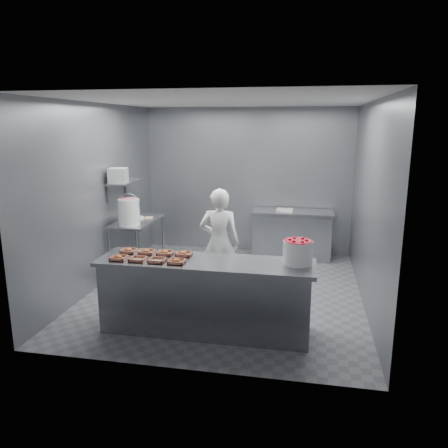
{
  "coord_description": "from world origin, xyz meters",
  "views": [
    {
      "loc": [
        1.16,
        -6.17,
        2.49
      ],
      "look_at": [
        0.0,
        -0.2,
        1.09
      ],
      "focal_mm": 35.0,
      "sensor_mm": 36.0,
      "label": 1
    }
  ],
  "objects_px": {
    "tray_3": "(177,261)",
    "glaze_bucket": "(129,212)",
    "tray_5": "(147,252)",
    "tray_0": "(119,258)",
    "strawberry_tub": "(298,251)",
    "tray_2": "(157,260)",
    "appliance": "(118,175)",
    "tray_6": "(165,253)",
    "service_counter": "(206,296)",
    "back_counter": "(292,234)",
    "prep_table": "(138,238)",
    "tray_1": "(138,259)",
    "tray_4": "(129,251)",
    "tray_7": "(184,254)",
    "worker": "(220,243)"
  },
  "relations": [
    {
      "from": "back_counter",
      "to": "tray_2",
      "type": "distance_m",
      "value": 3.73
    },
    {
      "from": "service_counter",
      "to": "back_counter",
      "type": "distance_m",
      "value": 3.37
    },
    {
      "from": "prep_table",
      "to": "worker",
      "type": "relative_size",
      "value": 0.75
    },
    {
      "from": "glaze_bucket",
      "to": "appliance",
      "type": "xyz_separation_m",
      "value": [
        -0.2,
        0.1,
        0.56
      ]
    },
    {
      "from": "tray_2",
      "to": "tray_6",
      "type": "distance_m",
      "value": 0.3
    },
    {
      "from": "tray_1",
      "to": "glaze_bucket",
      "type": "height_order",
      "value": "glaze_bucket"
    },
    {
      "from": "service_counter",
      "to": "tray_4",
      "type": "distance_m",
      "value": 1.14
    },
    {
      "from": "tray_3",
      "to": "appliance",
      "type": "relative_size",
      "value": 0.6
    },
    {
      "from": "tray_0",
      "to": "glaze_bucket",
      "type": "height_order",
      "value": "glaze_bucket"
    },
    {
      "from": "back_counter",
      "to": "appliance",
      "type": "distance_m",
      "value": 3.37
    },
    {
      "from": "tray_4",
      "to": "tray_5",
      "type": "bearing_deg",
      "value": 0.0
    },
    {
      "from": "tray_5",
      "to": "tray_1",
      "type": "bearing_deg",
      "value": -89.43
    },
    {
      "from": "glaze_bucket",
      "to": "service_counter",
      "type": "bearing_deg",
      "value": -44.25
    },
    {
      "from": "tray_4",
      "to": "prep_table",
      "type": "bearing_deg",
      "value": 109.05
    },
    {
      "from": "prep_table",
      "to": "tray_4",
      "type": "relative_size",
      "value": 6.4
    },
    {
      "from": "tray_2",
      "to": "strawberry_tub",
      "type": "height_order",
      "value": "strawberry_tub"
    },
    {
      "from": "back_counter",
      "to": "tray_6",
      "type": "bearing_deg",
      "value": -115.07
    },
    {
      "from": "strawberry_tub",
      "to": "glaze_bucket",
      "type": "xyz_separation_m",
      "value": [
        -2.7,
        1.49,
        0.07
      ]
    },
    {
      "from": "tray_5",
      "to": "glaze_bucket",
      "type": "height_order",
      "value": "glaze_bucket"
    },
    {
      "from": "tray_0",
      "to": "tray_3",
      "type": "height_order",
      "value": "same"
    },
    {
      "from": "tray_1",
      "to": "tray_6",
      "type": "distance_m",
      "value": 0.39
    },
    {
      "from": "tray_7",
      "to": "glaze_bucket",
      "type": "distance_m",
      "value": 1.95
    },
    {
      "from": "tray_7",
      "to": "appliance",
      "type": "bearing_deg",
      "value": 134.68
    },
    {
      "from": "worker",
      "to": "back_counter",
      "type": "bearing_deg",
      "value": -115.8
    },
    {
      "from": "tray_5",
      "to": "tray_3",
      "type": "bearing_deg",
      "value": -32.34
    },
    {
      "from": "prep_table",
      "to": "tray_5",
      "type": "xyz_separation_m",
      "value": [
        0.86,
        -1.8,
        0.33
      ]
    },
    {
      "from": "service_counter",
      "to": "strawberry_tub",
      "type": "distance_m",
      "value": 1.24
    },
    {
      "from": "appliance",
      "to": "tray_6",
      "type": "bearing_deg",
      "value": -63.18
    },
    {
      "from": "tray_0",
      "to": "strawberry_tub",
      "type": "xyz_separation_m",
      "value": [
        2.11,
        0.24,
        0.13
      ]
    },
    {
      "from": "prep_table",
      "to": "back_counter",
      "type": "relative_size",
      "value": 0.8
    },
    {
      "from": "tray_0",
      "to": "tray_6",
      "type": "distance_m",
      "value": 0.57
    },
    {
      "from": "prep_table",
      "to": "appliance",
      "type": "distance_m",
      "value": 1.14
    },
    {
      "from": "tray_3",
      "to": "glaze_bucket",
      "type": "distance_m",
      "value": 2.19
    },
    {
      "from": "back_counter",
      "to": "tray_3",
      "type": "relative_size",
      "value": 8.01
    },
    {
      "from": "back_counter",
      "to": "worker",
      "type": "relative_size",
      "value": 0.94
    },
    {
      "from": "tray_5",
      "to": "strawberry_tub",
      "type": "distance_m",
      "value": 1.87
    },
    {
      "from": "tray_6",
      "to": "strawberry_tub",
      "type": "distance_m",
      "value": 1.64
    },
    {
      "from": "tray_2",
      "to": "appliance",
      "type": "bearing_deg",
      "value": 124.82
    },
    {
      "from": "tray_6",
      "to": "worker",
      "type": "bearing_deg",
      "value": 64.54
    },
    {
      "from": "back_counter",
      "to": "tray_3",
      "type": "height_order",
      "value": "tray_3"
    },
    {
      "from": "tray_2",
      "to": "strawberry_tub",
      "type": "bearing_deg",
      "value": 8.4
    },
    {
      "from": "tray_6",
      "to": "glaze_bucket",
      "type": "bearing_deg",
      "value": 126.94
    },
    {
      "from": "tray_7",
      "to": "glaze_bucket",
      "type": "bearing_deg",
      "value": 132.6
    },
    {
      "from": "tray_2",
      "to": "strawberry_tub",
      "type": "relative_size",
      "value": 0.55
    },
    {
      "from": "tray_4",
      "to": "glaze_bucket",
      "type": "distance_m",
      "value": 1.56
    },
    {
      "from": "tray_2",
      "to": "tray_6",
      "type": "xyz_separation_m",
      "value": [
        -0.0,
        0.3,
        0.0
      ]
    },
    {
      "from": "tray_6",
      "to": "tray_7",
      "type": "bearing_deg",
      "value": 0.0
    },
    {
      "from": "tray_3",
      "to": "tray_4",
      "type": "height_order",
      "value": "same"
    },
    {
      "from": "prep_table",
      "to": "tray_1",
      "type": "relative_size",
      "value": 6.4
    },
    {
      "from": "prep_table",
      "to": "tray_0",
      "type": "xyz_separation_m",
      "value": [
        0.62,
        -2.1,
        0.33
      ]
    }
  ]
}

